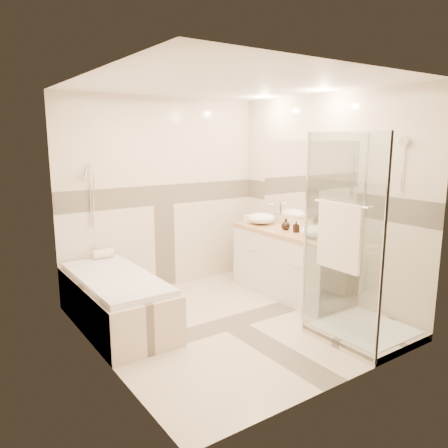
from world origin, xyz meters
TOP-DOWN VIEW (x-y plane):
  - room at (0.06, 0.01)m, footprint 2.82×3.02m
  - bathtub at (-1.02, 0.65)m, footprint 0.75×1.70m
  - vanity at (1.12, 0.30)m, footprint 0.58×1.62m
  - shower_enclosure at (0.83, -0.97)m, footprint 0.96×0.93m
  - vessel_sink_near at (1.10, 0.82)m, footprint 0.38×0.38m
  - vessel_sink_far at (1.10, -0.18)m, footprint 0.35×0.35m
  - faucet_near at (1.32, 0.82)m, footprint 0.11×0.03m
  - faucet_far at (1.32, -0.18)m, footprint 0.11×0.03m
  - amenity_bottle_a at (1.10, 0.15)m, footprint 0.08×0.08m
  - amenity_bottle_b at (1.10, 0.34)m, footprint 0.13×0.13m
  - folded_towels at (1.10, 0.97)m, footprint 0.17×0.27m
  - rolled_towel at (-0.89, 1.38)m, footprint 0.24×0.11m

SIDE VIEW (x-z plane):
  - bathtub at x=-1.02m, z-range 0.03..0.59m
  - vanity at x=1.12m, z-range 0.00..0.85m
  - shower_enclosure at x=0.83m, z-range -0.51..1.53m
  - rolled_towel at x=-0.89m, z-range 0.56..0.67m
  - folded_towels at x=1.10m, z-range 0.85..0.93m
  - amenity_bottle_a at x=1.10m, z-range 0.85..0.99m
  - vessel_sink_far at x=1.10m, z-range 0.85..0.99m
  - amenity_bottle_b at x=1.10m, z-range 0.85..0.99m
  - vessel_sink_near at x=1.10m, z-range 0.85..1.00m
  - faucet_near at x=1.32m, z-range 0.87..1.13m
  - faucet_far at x=1.32m, z-range 0.87..1.14m
  - room at x=0.06m, z-range 0.00..2.52m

